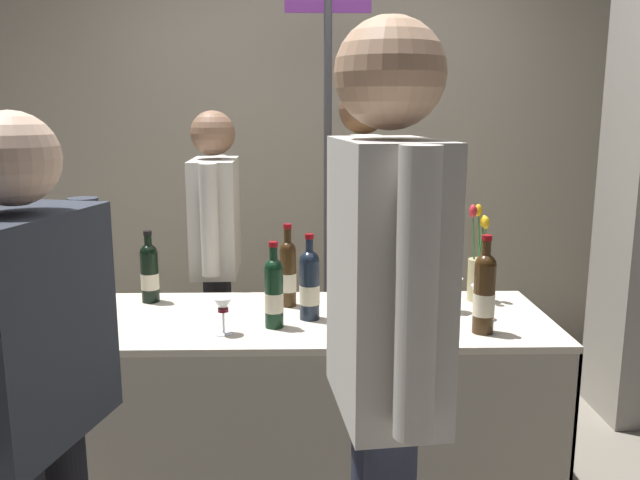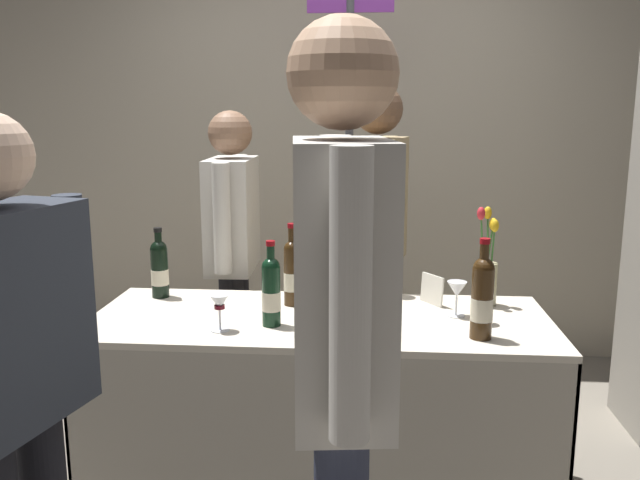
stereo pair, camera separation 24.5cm
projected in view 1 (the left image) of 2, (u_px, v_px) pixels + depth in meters
The scene contains 17 objects.
back_partition at pixel (314, 143), 4.10m from camera, with size 5.36×0.12×2.68m, color #B2A893.
tasting_table at pixel (320, 375), 2.55m from camera, with size 1.75×0.69×0.77m.
featured_wine_bottle at pixel (274, 291), 2.36m from camera, with size 0.07×0.07×0.32m.
display_bottle_0 at pixel (309, 284), 2.46m from camera, with size 0.08×0.08×0.33m.
display_bottle_1 at pixel (484, 292), 2.30m from camera, with size 0.08×0.08×0.35m.
display_bottle_2 at pixel (150, 272), 2.68m from camera, with size 0.07×0.07×0.30m.
display_bottle_3 at pixel (288, 272), 2.62m from camera, with size 0.07×0.07×0.34m.
wine_glass_near_vendor at pixel (478, 296), 2.47m from camera, with size 0.07×0.07×0.13m.
wine_glass_mid at pixel (453, 287), 2.55m from camera, with size 0.08×0.08×0.14m.
wine_glass_near_taster at pixel (223, 307), 2.30m from camera, with size 0.07×0.07×0.13m.
flower_vase at pixel (478, 270), 2.70m from camera, with size 0.10×0.08×0.41m.
brochure_stand at pixel (426, 287), 2.70m from camera, with size 0.13×0.01×0.12m, color silver.
vendor_presenter at pixel (216, 240), 3.18m from camera, with size 0.23×0.61×1.54m.
vendor_assistant at pixel (362, 225), 3.11m from camera, with size 0.31×0.61×1.66m.
taster_foreground_right at pixel (32, 378), 1.54m from camera, with size 0.30×0.59×1.55m.
taster_foreground_left at pixel (385, 333), 1.49m from camera, with size 0.25×0.55×1.74m.
booth_signpost at pixel (328, 142), 3.50m from camera, with size 0.45×0.04×2.26m.
Camera 1 is at (-0.05, -2.40, 1.55)m, focal length 36.74 mm.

